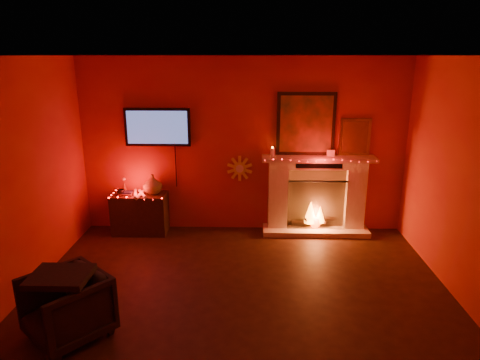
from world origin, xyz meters
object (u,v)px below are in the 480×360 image
Objects in this scene: fireplace at (316,188)px; console_table at (141,210)px; sunburst_clock at (240,168)px; armchair at (67,307)px; tv at (158,127)px.

console_table is at bearing -177.35° from fireplace.
fireplace is 2.75m from console_table.
sunburst_clock is 0.42× the size of console_table.
armchair is at bearing -135.82° from fireplace.
sunburst_clock is (1.25, 0.03, -0.65)m from tv.
fireplace is at bearing -4.37° from sunburst_clock.
tv is 1.32× the size of console_table.
console_table reaches higher than armchair.
sunburst_clock is (-1.19, 0.09, 0.28)m from fireplace.
tv is at bearing 178.50° from fireplace.
tv is 3.10× the size of sunburst_clock.
fireplace is at bearing 2.65° from console_table.
armchair is at bearing -97.64° from tv.
armchair is (-0.38, -2.80, -1.32)m from tv.
fireplace is 3.00× the size of armchair.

